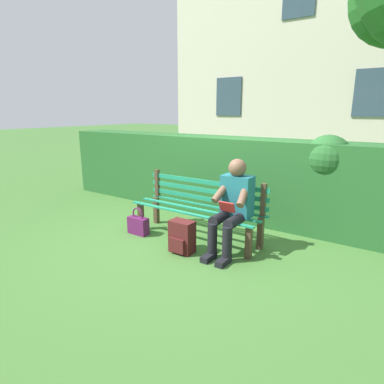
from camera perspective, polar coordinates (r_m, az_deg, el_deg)
name	(u,v)px	position (r m, az deg, el deg)	size (l,w,h in m)	color
ground	(196,238)	(4.55, 0.72, -8.15)	(60.00, 60.00, 0.00)	#3D6B2D
park_bench	(200,206)	(4.47, 1.35, -2.56)	(1.90, 0.51, 0.85)	#4C3828
person_seated	(232,204)	(3.97, 7.17, -2.20)	(0.44, 0.73, 1.16)	#1E6672
hedge_backdrop	(214,173)	(5.61, 3.86, 3.40)	(6.30, 0.76, 1.42)	#265B28
building_facade	(312,41)	(11.88, 20.39, 23.81)	(8.33, 3.08, 7.76)	beige
backpack	(182,237)	(4.05, -1.81, -7.96)	(0.30, 0.26, 0.41)	#4C1919
handbag	(138,225)	(4.71, -9.49, -5.76)	(0.32, 0.13, 0.40)	#59194C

